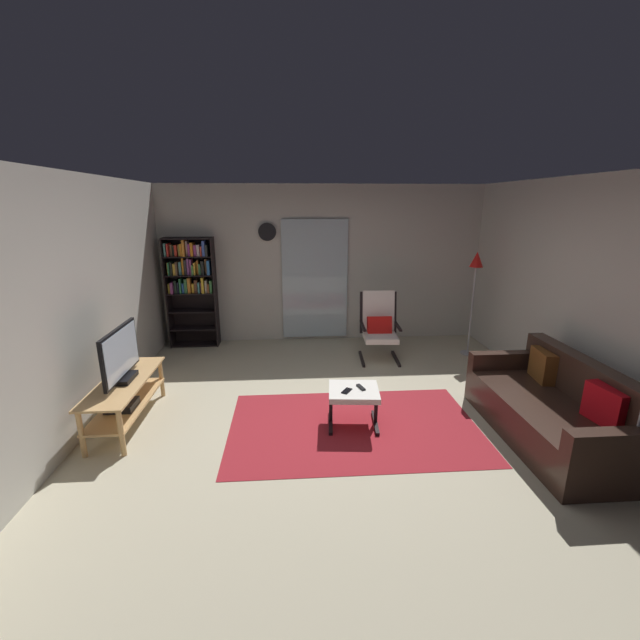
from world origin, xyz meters
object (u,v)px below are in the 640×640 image
Objects in this scene: lounge_armchair at (379,324)px; floor_lamp_by_shelf at (475,272)px; television at (121,356)px; tv_remote at (361,387)px; wall_clock at (267,232)px; ottoman at (354,395)px; cell_phone at (347,391)px; tv_stand at (125,395)px; bookshelf_near_tv at (191,281)px; leather_sofa at (555,411)px.

floor_lamp_by_shelf is at bearing 2.70° from lounge_armchair.
television reaches higher than tv_remote.
floor_lamp_by_shelf is 3.31m from wall_clock.
cell_phone is at bearing -149.49° from ottoman.
floor_lamp_by_shelf is (4.55, 1.83, 0.97)m from tv_stand.
wall_clock is at bearing 92.61° from tv_remote.
wall_clock is (-1.01, 2.92, 1.51)m from ottoman.
leather_sofa is at bearing -37.15° from bookshelf_near_tv.
cell_phone is at bearing -6.07° from tv_stand.
bookshelf_near_tv reaches higher than cell_phone.
wall_clock is at bearing 108.99° from ottoman.
bookshelf_near_tv is 3.66m from ottoman.
wall_clock reaches higher than bookshelf_near_tv.
leather_sofa reaches higher than tv_stand.
bookshelf_near_tv reaches higher than lounge_armchair.
ottoman is (-1.97, 0.40, 0.05)m from leather_sofa.
ottoman is 0.12m from cell_phone.
bookshelf_near_tv is (0.17, 2.59, 0.76)m from tv_stand.
tv_remote is 3.01m from floor_lamp_by_shelf.
tv_remote is at bearing -50.06° from bookshelf_near_tv.
television is at bearing -117.57° from wall_clock.
leather_sofa reaches higher than tv_remote.
television is at bearing -150.58° from lounge_armchair.
ottoman is 1.94× the size of wall_clock.
television is at bearing 157.56° from tv_remote.
ottoman is at bearing -71.01° from wall_clock.
lounge_armchair is at bearing -29.56° from wall_clock.
television is 6.20× the size of cell_phone.
bookshelf_near_tv reaches higher than leather_sofa.
wall_clock reaches higher than television.
television is 0.85× the size of lounge_armchair.
tv_remote is (2.50, -0.18, 0.09)m from tv_stand.
floor_lamp_by_shelf reaches higher than television.
tv_stand is 4.43m from leather_sofa.
lounge_armchair is 1.81× the size of ottoman.
ottoman is (2.42, -0.20, 0.01)m from tv_stand.
wall_clock reaches higher than floor_lamp_by_shelf.
bookshelf_near_tv is at bearing -174.07° from wall_clock.
cell_phone is at bearing -174.86° from tv_remote.
television is 0.46× the size of leather_sofa.
tv_stand is 2.51m from tv_remote.
floor_lamp_by_shelf is at bearing -15.81° from wall_clock.
floor_lamp_by_shelf is (4.37, -0.76, 0.21)m from bookshelf_near_tv.
wall_clock is (-2.97, 3.32, 1.56)m from leather_sofa.
television is 2.38m from cell_phone.
television is 3.56m from lounge_armchair.
television is at bearing -93.83° from bookshelf_near_tv.
tv_stand is 3.57m from lounge_armchair.
lounge_armchair is at bearing 118.56° from leather_sofa.
cell_phone is at bearing 170.33° from leather_sofa.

